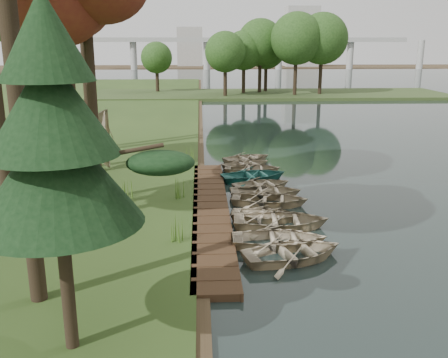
{
  "coord_description": "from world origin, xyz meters",
  "views": [
    {
      "loc": [
        -2.02,
        -21.25,
        7.5
      ],
      "look_at": [
        -0.95,
        0.98,
        1.36
      ],
      "focal_mm": 40.0,
      "sensor_mm": 36.0,
      "label": 1
    }
  ],
  "objects_px": {
    "stored_rowboat": "(108,163)",
    "pine_tree": "(53,135)",
    "boardwalk": "(211,211)",
    "rowboat_2": "(281,219)",
    "rowboat_0": "(294,250)",
    "rowboat_1": "(279,237)"
  },
  "relations": [
    {
      "from": "rowboat_0",
      "to": "rowboat_1",
      "type": "xyz_separation_m",
      "value": [
        -0.32,
        1.22,
        -0.01
      ]
    },
    {
      "from": "pine_tree",
      "to": "rowboat_0",
      "type": "bearing_deg",
      "value": 39.18
    },
    {
      "from": "rowboat_2",
      "to": "stored_rowboat",
      "type": "distance_m",
      "value": 12.85
    },
    {
      "from": "pine_tree",
      "to": "rowboat_1",
      "type": "bearing_deg",
      "value": 46.59
    },
    {
      "from": "stored_rowboat",
      "to": "pine_tree",
      "type": "height_order",
      "value": "pine_tree"
    },
    {
      "from": "rowboat_1",
      "to": "pine_tree",
      "type": "relative_size",
      "value": 0.44
    },
    {
      "from": "rowboat_2",
      "to": "pine_tree",
      "type": "xyz_separation_m",
      "value": [
        -6.47,
        -8.35,
        5.07
      ]
    },
    {
      "from": "boardwalk",
      "to": "pine_tree",
      "type": "relative_size",
      "value": 1.93
    },
    {
      "from": "rowboat_0",
      "to": "rowboat_2",
      "type": "xyz_separation_m",
      "value": [
        0.04,
        3.11,
        0.03
      ]
    },
    {
      "from": "boardwalk",
      "to": "rowboat_2",
      "type": "height_order",
      "value": "rowboat_2"
    },
    {
      "from": "rowboat_1",
      "to": "pine_tree",
      "type": "distance_m",
      "value": 10.26
    },
    {
      "from": "rowboat_2",
      "to": "boardwalk",
      "type": "bearing_deg",
      "value": 57.03
    },
    {
      "from": "rowboat_0",
      "to": "pine_tree",
      "type": "xyz_separation_m",
      "value": [
        -6.43,
        -5.24,
        5.1
      ]
    },
    {
      "from": "rowboat_0",
      "to": "rowboat_1",
      "type": "height_order",
      "value": "rowboat_0"
    },
    {
      "from": "rowboat_0",
      "to": "pine_tree",
      "type": "height_order",
      "value": "pine_tree"
    },
    {
      "from": "boardwalk",
      "to": "stored_rowboat",
      "type": "height_order",
      "value": "stored_rowboat"
    },
    {
      "from": "rowboat_2",
      "to": "stored_rowboat",
      "type": "bearing_deg",
      "value": 45.1
    },
    {
      "from": "stored_rowboat",
      "to": "pine_tree",
      "type": "bearing_deg",
      "value": -175.03
    },
    {
      "from": "boardwalk",
      "to": "pine_tree",
      "type": "bearing_deg",
      "value": -109.23
    },
    {
      "from": "boardwalk",
      "to": "pine_tree",
      "type": "distance_m",
      "value": 12.24
    },
    {
      "from": "boardwalk",
      "to": "pine_tree",
      "type": "xyz_separation_m",
      "value": [
        -3.62,
        -10.38,
        5.39
      ]
    },
    {
      "from": "rowboat_2",
      "to": "rowboat_0",
      "type": "bearing_deg",
      "value": -178.26
    }
  ]
}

